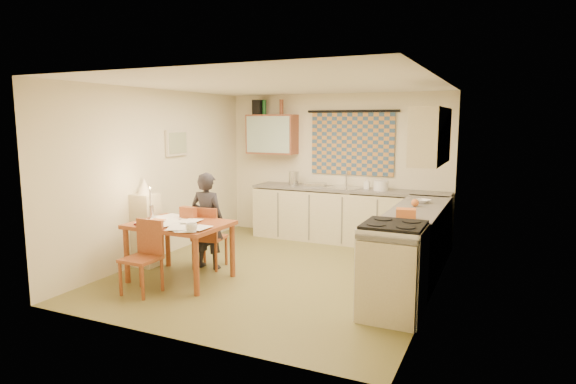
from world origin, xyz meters
The scene contains 44 objects.
floor centered at (0.00, 0.00, -0.01)m, with size 4.00×4.50×0.02m, color brown.
ceiling centered at (0.00, 0.00, 2.51)m, with size 4.00×4.50×0.02m, color white.
wall_back centered at (0.00, 2.26, 1.25)m, with size 4.00×0.02×2.50m, color beige.
wall_front centered at (0.00, -2.26, 1.25)m, with size 4.00×0.02×2.50m, color beige.
wall_left centered at (-2.01, 0.00, 1.25)m, with size 0.02×4.50×2.50m, color beige.
wall_right centered at (2.01, 0.00, 1.25)m, with size 0.02×4.50×2.50m, color beige.
window_blind centered at (0.30, 2.22, 1.65)m, with size 1.45×0.03×1.05m, color #304E70.
curtain_rod centered at (0.30, 2.20, 2.20)m, with size 0.04×0.04×1.60m, color black.
wall_cabinet centered at (-1.15, 2.08, 1.80)m, with size 0.90×0.34×0.70m, color brown.
wall_cabinet_glass centered at (-1.15, 1.91, 1.80)m, with size 0.84×0.02×0.64m, color #99B2A5.
upper_cabinet_right centered at (1.83, 0.55, 1.85)m, with size 0.34×1.30×0.70m, color #C3B78F.
framed_print centered at (-1.97, 0.40, 1.70)m, with size 0.04×0.50×0.40m, color beige.
print_canvas centered at (-1.95, 0.40, 1.70)m, with size 0.01×0.42×0.32m, color beige.
counter_back centered at (0.33, 1.95, 0.45)m, with size 3.30×0.62×0.92m.
counter_right centered at (1.70, 0.28, 0.45)m, with size 0.62×2.95×0.92m.
stove centered at (1.70, -0.84, 0.50)m, with size 0.64×0.64×0.99m.
sink centered at (0.25, 1.95, 0.88)m, with size 0.55×0.45×0.10m, color silver.
tap centered at (0.24, 2.13, 1.06)m, with size 0.03×0.03×0.28m, color silver.
dish_rack centered at (-0.26, 1.95, 0.95)m, with size 0.35×0.30×0.06m, color silver.
kettle centered at (-0.66, 1.95, 1.04)m, with size 0.18×0.18×0.24m, color silver.
mixing_bowl centered at (0.88, 1.95, 1.00)m, with size 0.24×0.24×0.16m, color white.
soap_bottle centered at (0.63, 2.00, 1.01)m, with size 0.09×0.09×0.19m, color white.
bowl centered at (1.70, 1.00, 0.94)m, with size 0.26×0.26×0.05m, color white.
orange_bag centered at (1.70, -0.21, 0.98)m, with size 0.22×0.16×0.12m, color orange.
fruit_orange centered at (1.65, 0.66, 0.97)m, with size 0.10×0.10×0.10m, color orange.
speaker centered at (-1.42, 2.08, 2.28)m, with size 0.16×0.20×0.26m, color black.
bottle_green centered at (-1.30, 2.08, 2.28)m, with size 0.07×0.07×0.26m, color #195926.
bottle_brown centered at (-0.96, 2.08, 2.28)m, with size 0.07×0.07×0.26m, color brown.
dining_table centered at (-1.04, -0.81, 0.38)m, with size 1.21×0.93×0.75m.
chair_far centered at (-0.99, -0.23, 0.27)m, with size 0.45×0.45×0.88m.
chair_near centered at (-1.15, -1.40, 0.27)m, with size 0.40×0.40×0.87m.
person centered at (-1.00, -0.24, 0.67)m, with size 0.51×0.35×1.34m, color black.
shelf_stand centered at (-1.84, -0.52, 0.52)m, with size 0.32×0.30×1.03m, color #C3B78F.
lampshade centered at (-1.84, -0.52, 1.14)m, with size 0.20×0.20×0.22m, color beige.
letter_rack centered at (-1.09, -0.55, 0.83)m, with size 0.22×0.10×0.16m, color brown.
mug centered at (-0.58, -1.19, 0.80)m, with size 0.16×0.16×0.11m, color white.
magazine centered at (-1.49, -1.07, 0.76)m, with size 0.26×0.30×0.02m, color maroon.
book centered at (-1.46, -0.92, 0.76)m, with size 0.21×0.28×0.02m, color orange.
orange_box centered at (-1.35, -1.09, 0.77)m, with size 0.12×0.08×0.04m, color orange.
eyeglasses centered at (-0.88, -1.13, 0.76)m, with size 0.13×0.04×0.02m, color black.
candle_holder centered at (-1.54, -0.75, 0.84)m, with size 0.06×0.06×0.18m, color silver.
candle centered at (-1.54, -0.76, 1.04)m, with size 0.02×0.02×0.22m, color white.
candle_flame centered at (-1.55, -0.74, 1.16)m, with size 0.02×0.02×0.02m, color #FFCC66.
papers centered at (-1.06, -0.86, 0.76)m, with size 1.11×0.98×0.02m.
Camera 1 is at (2.72, -5.70, 2.03)m, focal length 30.00 mm.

